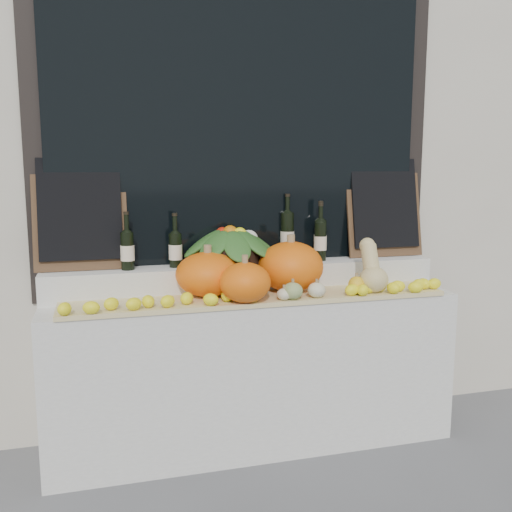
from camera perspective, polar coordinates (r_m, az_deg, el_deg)
storefront_facade at (r=3.91m, az=-3.27°, el=18.40°), size 7.00×0.94×4.50m
display_sill at (r=3.36m, az=-0.35°, el=-11.32°), size 2.30×0.55×0.88m
rear_tier at (r=3.36m, az=-1.02°, el=-2.11°), size 2.30×0.25×0.16m
straw_bedding at (r=3.12m, az=0.24°, el=-4.27°), size 2.10×0.32×0.02m
pumpkin_left at (r=3.11m, az=-4.82°, el=-1.82°), size 0.40×0.40×0.24m
pumpkin_right at (r=3.22m, az=3.49°, el=-1.06°), size 0.38×0.38×0.28m
pumpkin_center at (r=2.96m, az=-1.11°, el=-2.66°), size 0.31×0.31×0.21m
butternut_squash at (r=3.27m, az=11.53°, el=-1.46°), size 0.16×0.22×0.30m
decorative_gourds at (r=3.02m, az=2.58°, el=-3.38°), size 0.76×0.15×0.17m
lemon_heap at (r=3.00m, az=0.81°, el=-3.92°), size 2.20×0.16×0.06m
produce_bowl at (r=3.29m, az=-2.59°, el=1.08°), size 0.58×0.58×0.24m
wine_bottle_far_left at (r=3.22m, az=-12.74°, el=0.57°), size 0.08×0.08×0.32m
wine_bottle_near_left at (r=3.25m, az=-8.06°, el=0.66°), size 0.08×0.08×0.31m
wine_bottle_tall at (r=3.46m, az=3.14°, el=2.03°), size 0.08×0.08×0.40m
wine_bottle_near_right at (r=3.47m, az=6.45°, el=1.55°), size 0.08×0.08×0.35m
wine_bottle_far_right at (r=3.48m, az=6.43°, el=1.69°), size 0.08×0.08×0.36m
chalkboard_left at (r=3.27m, az=-17.19°, el=4.25°), size 0.50×0.15×0.61m
chalkboard_right at (r=3.70m, az=12.70°, el=4.94°), size 0.50×0.15×0.61m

